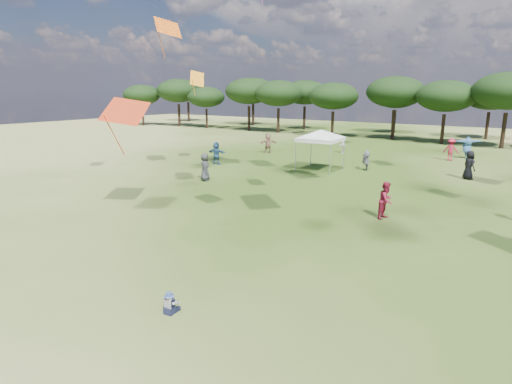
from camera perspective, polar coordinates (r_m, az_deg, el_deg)
ground at (r=10.89m, az=-15.44°, el=-19.48°), size 140.00×140.00×0.00m
tree_line at (r=53.31m, az=29.96°, el=11.33°), size 108.78×17.63×7.77m
tent_left at (r=31.73m, az=8.63°, el=8.00°), size 5.78×5.78×3.29m
toddler at (r=12.01m, az=-11.38°, el=-14.43°), size 0.42×0.46×0.60m
festival_crowd at (r=33.34m, az=16.89°, el=4.40°), size 28.81×22.90×1.92m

